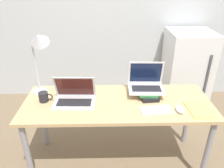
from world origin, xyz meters
TOP-DOWN VIEW (x-y plane):
  - wall_back at (0.00, 1.78)m, footprint 8.00×0.05m
  - desk at (0.00, 0.32)m, footprint 1.71×0.65m
  - laptop_left at (-0.39, 0.33)m, footprint 0.38×0.26m
  - book_stack at (0.29, 0.42)m, footprint 0.18×0.28m
  - laptop_on_books at (0.28, 0.47)m, footprint 0.34×0.25m
  - wireless_keyboard at (0.32, 0.17)m, footprint 0.28×0.15m
  - mouse at (0.52, 0.16)m, footprint 0.07×0.11m
  - notepad at (0.69, 0.17)m, footprint 0.20×0.26m
  - mug at (-0.67, 0.34)m, footprint 0.13×0.08m
  - desk_lamp at (-0.69, 0.49)m, footprint 0.23×0.20m
  - mini_fridge at (1.01, 1.42)m, footprint 0.58×0.60m

SIDE VIEW (x-z plane):
  - mini_fridge at x=1.01m, z-range 0.00..1.09m
  - desk at x=0.00m, z-range 0.28..1.00m
  - notepad at x=0.69m, z-range 0.72..0.73m
  - wireless_keyboard at x=0.32m, z-range 0.72..0.73m
  - mouse at x=0.52m, z-range 0.72..0.76m
  - book_stack at x=0.29m, z-range 0.72..0.78m
  - mug at x=-0.67m, z-range 0.72..0.81m
  - laptop_left at x=-0.39m, z-range 0.65..0.89m
  - laptop_on_books at x=0.28m, z-range 0.71..0.96m
  - desk_lamp at x=-0.69m, z-range 0.88..1.51m
  - wall_back at x=0.00m, z-range 0.00..2.70m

